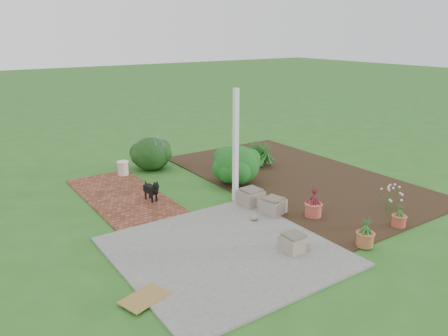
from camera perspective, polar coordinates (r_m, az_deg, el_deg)
ground at (r=9.57m, az=0.36°, el=-4.80°), size 80.00×80.00×0.00m
concrete_patio at (r=7.62m, az=0.07°, el=-10.80°), size 3.50×3.50×0.04m
brick_path at (r=10.29m, az=-13.12°, el=-3.53°), size 1.60×3.50×0.04m
garden_bed at (r=11.42m, az=9.30°, el=-1.20°), size 4.00×7.00×0.03m
veranda_post at (r=9.42m, az=1.53°, el=2.84°), size 0.10×0.10×2.50m
stone_trough_near at (r=7.65m, az=9.05°, el=-9.67°), size 0.39×0.39×0.26m
stone_trough_mid at (r=9.05m, az=6.43°, el=-5.01°), size 0.52×0.52×0.28m
stone_trough_far at (r=9.45m, az=3.54°, el=-3.89°), size 0.47×0.47×0.30m
coir_doormat at (r=6.49m, az=-10.37°, el=-16.34°), size 0.74×0.59×0.02m
black_dog at (r=9.71m, az=-9.42°, el=-2.73°), size 0.21×0.54×0.46m
cream_ceramic_urn at (r=11.63m, az=-13.05°, el=-0.03°), size 0.35×0.35×0.36m
evergreen_shrub at (r=10.69m, az=1.66°, el=0.52°), size 1.27×1.27×0.96m
agapanthus_clump_back at (r=12.05m, az=5.05°, el=2.20°), size 1.18×1.18×0.87m
agapanthus_clump_front at (r=12.22m, az=4.16°, el=2.42°), size 1.18×1.18×0.87m
pink_flower_patch at (r=9.74m, az=21.08°, el=-3.69°), size 1.15×1.15×0.56m
terracotta_pot_bronze at (r=9.06m, az=11.57°, el=-5.37°), size 0.37×0.37×0.27m
terracotta_pot_small_left at (r=9.10m, az=21.87°, el=-6.42°), size 0.26×0.26×0.22m
terracotta_pot_small_right at (r=8.10m, az=17.94°, el=-8.84°), size 0.34×0.34×0.25m
purple_flowering_bush at (r=12.05m, az=-9.51°, el=1.94°), size 1.16×1.16×0.90m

